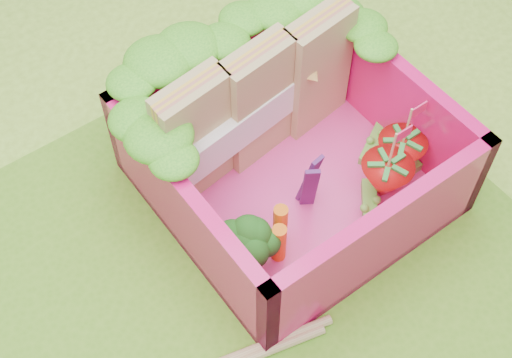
{
  "coord_description": "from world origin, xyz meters",
  "views": [
    {
      "loc": [
        -0.94,
        -1.27,
        3.04
      ],
      "look_at": [
        0.22,
        0.31,
        0.28
      ],
      "focal_mm": 50.0,
      "sensor_mm": 36.0,
      "label": 1
    }
  ],
  "objects_px": {
    "strawberry_left": "(385,181)",
    "strawberry_right": "(399,156)",
    "sandwich_stack": "(258,102)",
    "broccoli": "(249,245)",
    "bento_box": "(293,154)"
  },
  "relations": [
    {
      "from": "strawberry_left",
      "to": "strawberry_right",
      "type": "height_order",
      "value": "strawberry_left"
    },
    {
      "from": "sandwich_stack",
      "to": "broccoli",
      "type": "distance_m",
      "value": 0.73
    },
    {
      "from": "sandwich_stack",
      "to": "strawberry_left",
      "type": "xyz_separation_m",
      "value": [
        0.3,
        -0.63,
        -0.2
      ]
    },
    {
      "from": "bento_box",
      "to": "strawberry_right",
      "type": "xyz_separation_m",
      "value": [
        0.47,
        -0.27,
        -0.1
      ]
    },
    {
      "from": "bento_box",
      "to": "broccoli",
      "type": "xyz_separation_m",
      "value": [
        -0.46,
        -0.27,
        -0.04
      ]
    },
    {
      "from": "strawberry_left",
      "to": "broccoli",
      "type": "bearing_deg",
      "value": 174.23
    },
    {
      "from": "sandwich_stack",
      "to": "strawberry_right",
      "type": "xyz_separation_m",
      "value": [
        0.46,
        -0.56,
        -0.2
      ]
    },
    {
      "from": "broccoli",
      "to": "strawberry_right",
      "type": "height_order",
      "value": "strawberry_right"
    },
    {
      "from": "bento_box",
      "to": "broccoli",
      "type": "distance_m",
      "value": 0.53
    },
    {
      "from": "strawberry_left",
      "to": "strawberry_right",
      "type": "bearing_deg",
      "value": 23.07
    },
    {
      "from": "sandwich_stack",
      "to": "broccoli",
      "type": "height_order",
      "value": "sandwich_stack"
    },
    {
      "from": "broccoli",
      "to": "strawberry_right",
      "type": "xyz_separation_m",
      "value": [
        0.92,
        -0.01,
        -0.06
      ]
    },
    {
      "from": "bento_box",
      "to": "sandwich_stack",
      "type": "bearing_deg",
      "value": 89.1
    },
    {
      "from": "sandwich_stack",
      "to": "bento_box",
      "type": "bearing_deg",
      "value": -90.9
    },
    {
      "from": "broccoli",
      "to": "bento_box",
      "type": "bearing_deg",
      "value": 30.23
    }
  ]
}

